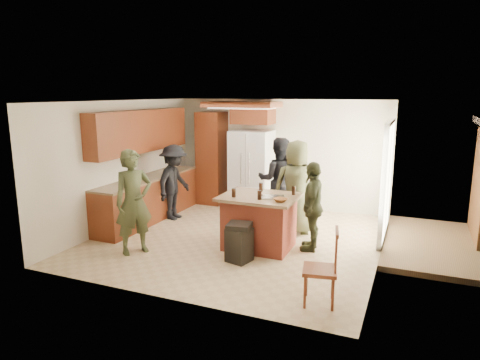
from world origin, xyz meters
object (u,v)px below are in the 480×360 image
at_px(person_front_left, 134,202).
at_px(spindle_chair, 321,270).
at_px(person_side_right, 313,206).
at_px(kitchen_island, 259,221).
at_px(person_counter, 174,182).
at_px(trash_bin, 239,242).
at_px(refrigerator, 251,170).
at_px(person_behind_left, 278,180).
at_px(person_behind_right, 297,187).

relative_size(person_front_left, spindle_chair, 1.76).
relative_size(person_side_right, kitchen_island, 1.19).
bearing_deg(spindle_chair, person_front_left, 169.94).
height_order(person_counter, trash_bin, person_counter).
xyz_separation_m(person_side_right, refrigerator, (-1.93, 2.11, 0.14)).
height_order(person_front_left, person_counter, person_front_left).
height_order(person_behind_left, person_behind_right, person_behind_right).
relative_size(person_behind_left, person_behind_right, 0.98).
bearing_deg(person_behind_right, trash_bin, 54.04).
distance_m(person_behind_right, trash_bin, 1.86).
distance_m(person_behind_left, trash_bin, 2.42).
bearing_deg(person_side_right, person_behind_left, -148.81).
height_order(refrigerator, trash_bin, refrigerator).
xyz_separation_m(refrigerator, trash_bin, (0.99, -3.08, -0.58)).
bearing_deg(kitchen_island, person_counter, 157.36).
height_order(person_behind_right, trash_bin, person_behind_right).
distance_m(trash_bin, spindle_chair, 1.75).
bearing_deg(refrigerator, spindle_chair, -57.96).
height_order(person_behind_left, kitchen_island, person_behind_left).
distance_m(person_behind_right, refrigerator, 1.99).
xyz_separation_m(person_front_left, kitchen_island, (1.84, 1.01, -0.40)).
bearing_deg(refrigerator, trash_bin, -72.25).
bearing_deg(kitchen_island, person_behind_left, 96.47).
bearing_deg(person_front_left, refrigerator, 20.66).
distance_m(person_counter, kitchen_island, 2.47).
relative_size(person_behind_left, refrigerator, 0.98).
bearing_deg(person_behind_left, trash_bin, 75.32).
relative_size(person_behind_left, person_counter, 1.11).
height_order(person_behind_right, refrigerator, refrigerator).
xyz_separation_m(person_behind_left, refrigerator, (-0.88, 0.74, 0.02)).
xyz_separation_m(person_behind_left, spindle_chair, (1.61, -3.24, -0.42)).
bearing_deg(person_side_right, person_behind_right, -152.90).
xyz_separation_m(person_behind_right, person_counter, (-2.63, -0.07, -0.10)).
bearing_deg(person_behind_right, person_behind_left, -69.55).
height_order(person_behind_left, refrigerator, refrigerator).
distance_m(person_behind_left, spindle_chair, 3.64).
bearing_deg(person_behind_left, refrigerator, -57.17).
xyz_separation_m(person_behind_left, person_side_right, (1.05, -1.38, -0.11)).
bearing_deg(spindle_chair, kitchen_island, 131.79).
distance_m(person_front_left, spindle_chair, 3.34).
bearing_deg(trash_bin, person_front_left, -170.04).
xyz_separation_m(person_counter, trash_bin, (2.18, -1.64, -0.48)).
relative_size(person_counter, kitchen_island, 1.24).
relative_size(person_behind_right, person_side_right, 1.17).
xyz_separation_m(person_front_left, trash_bin, (1.76, 0.31, -0.56)).
xyz_separation_m(person_side_right, person_counter, (-3.12, 0.67, 0.03)).
bearing_deg(spindle_chair, person_side_right, 106.73).
bearing_deg(kitchen_island, refrigerator, 114.11).
xyz_separation_m(person_front_left, person_counter, (-0.42, 1.95, -0.08)).
distance_m(person_side_right, refrigerator, 2.86).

